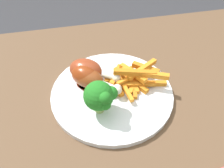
% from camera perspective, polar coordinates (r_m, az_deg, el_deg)
% --- Properties ---
extents(dining_table, '(1.24, 0.77, 0.75)m').
position_cam_1_polar(dining_table, '(0.53, 2.28, -14.83)').
color(dining_table, brown).
rests_on(dining_table, ground_plane).
extents(dinner_plate, '(0.27, 0.27, 0.01)m').
position_cam_1_polar(dinner_plate, '(0.47, 0.00, -2.21)').
color(dinner_plate, silver).
rests_on(dinner_plate, dining_table).
extents(broccoli_floret_front, '(0.07, 0.06, 0.07)m').
position_cam_1_polar(broccoli_floret_front, '(0.40, -3.25, -3.47)').
color(broccoli_floret_front, '#8FAC58').
rests_on(broccoli_floret_front, dinner_plate).
extents(carrot_fries_pile, '(0.14, 0.12, 0.04)m').
position_cam_1_polar(carrot_fries_pile, '(0.48, 5.90, 1.68)').
color(carrot_fries_pile, orange).
rests_on(carrot_fries_pile, dinner_plate).
extents(chicken_drumstick_near, '(0.12, 0.09, 0.05)m').
position_cam_1_polar(chicken_drumstick_near, '(0.49, -6.87, 3.75)').
color(chicken_drumstick_near, '#622011').
rests_on(chicken_drumstick_near, dinner_plate).
extents(chicken_drumstick_far, '(0.11, 0.10, 0.05)m').
position_cam_1_polar(chicken_drumstick_far, '(0.47, -6.87, 2.04)').
color(chicken_drumstick_far, '#5A1C0A').
rests_on(chicken_drumstick_far, dinner_plate).
extents(chicken_drumstick_extra, '(0.11, 0.10, 0.04)m').
position_cam_1_polar(chicken_drumstick_extra, '(0.47, -6.32, 1.57)').
color(chicken_drumstick_extra, '#5A220E').
rests_on(chicken_drumstick_extra, dinner_plate).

